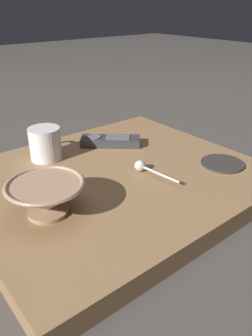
{
  "coord_description": "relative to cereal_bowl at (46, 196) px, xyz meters",
  "views": [
    {
      "loc": [
        0.55,
        -0.41,
        0.41
      ],
      "look_at": [
        0.03,
        0.01,
        0.06
      ],
      "focal_mm": 35.38,
      "sensor_mm": 36.0,
      "label": 1
    }
  ],
  "objects": [
    {
      "name": "table",
      "position": [
        -0.05,
        0.2,
        -0.06
      ],
      "size": [
        0.57,
        0.66,
        0.04
      ],
      "color": "#936D47",
      "rests_on": "ground"
    },
    {
      "name": "cereal_bowl",
      "position": [
        0.0,
        0.0,
        0.0
      ],
      "size": [
        0.15,
        0.15,
        0.07
      ],
      "color": "tan",
      "rests_on": "table"
    },
    {
      "name": "tv_remote_near",
      "position": [
        -0.19,
        0.29,
        -0.03
      ],
      "size": [
        0.15,
        0.16,
        0.03
      ],
      "color": "#38383D",
      "rests_on": "table"
    },
    {
      "name": "coffee_mug",
      "position": [
        -0.23,
        0.11,
        0.0
      ],
      "size": [
        0.11,
        0.08,
        0.08
      ],
      "color": "white",
      "rests_on": "table"
    },
    {
      "name": "teaspoon",
      "position": [
        -0.01,
        0.25,
        -0.02
      ],
      "size": [
        0.13,
        0.03,
        0.03
      ],
      "color": "silver",
      "rests_on": "table"
    },
    {
      "name": "drink_coaster",
      "position": [
        0.08,
        0.44,
        -0.04
      ],
      "size": [
        0.11,
        0.11,
        0.01
      ],
      "color": "#332D28",
      "rests_on": "table"
    },
    {
      "name": "ground_plane",
      "position": [
        -0.05,
        0.2,
        -0.08
      ],
      "size": [
        6.0,
        6.0,
        0.0
      ],
      "primitive_type": "plane",
      "color": "#47423D"
    }
  ]
}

